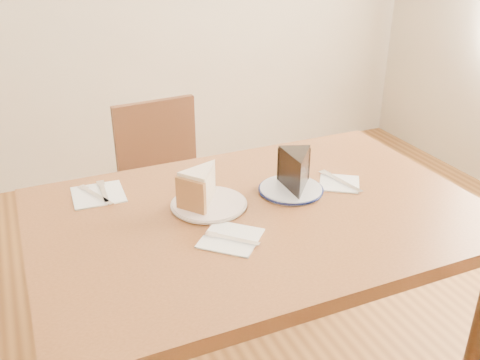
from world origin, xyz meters
name	(u,v)px	position (x,y,z in m)	size (l,w,h in m)	color
table	(259,241)	(0.00, 0.00, 0.65)	(1.20, 0.80, 0.75)	#4F2B15
chair_far	(170,194)	(-0.04, 0.75, 0.45)	(0.43, 0.43, 0.81)	#381D11
plate_cream	(209,204)	(-0.12, 0.08, 0.76)	(0.20, 0.20, 0.01)	silver
plate_navy	(291,190)	(0.13, 0.06, 0.76)	(0.18, 0.18, 0.01)	silver
carrot_cake	(204,186)	(-0.12, 0.09, 0.81)	(0.08, 0.12, 0.09)	white
chocolate_cake	(297,174)	(0.14, 0.05, 0.81)	(0.09, 0.13, 0.10)	black
napkin_cream	(231,238)	(-0.13, -0.10, 0.75)	(0.14, 0.14, 0.00)	white
napkin_navy	(339,183)	(0.29, 0.05, 0.75)	(0.12, 0.12, 0.00)	white
napkin_spare	(98,195)	(-0.38, 0.27, 0.75)	(0.14, 0.14, 0.00)	white
fork_cream	(233,239)	(-0.13, -0.11, 0.76)	(0.01, 0.14, 0.00)	white
knife_navy	(341,181)	(0.29, 0.05, 0.76)	(0.02, 0.17, 0.00)	silver
fork_spare	(103,192)	(-0.37, 0.27, 0.76)	(0.01, 0.14, 0.00)	silver
knife_spare	(96,195)	(-0.39, 0.26, 0.76)	(0.01, 0.16, 0.00)	silver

